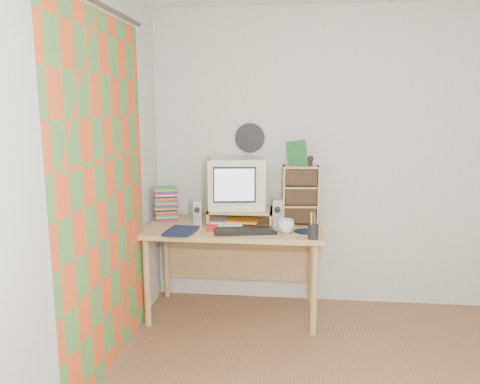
% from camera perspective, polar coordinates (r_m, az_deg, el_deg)
% --- Properties ---
extents(back_wall, '(3.50, 0.00, 3.50)m').
position_cam_1_polar(back_wall, '(4.05, 14.48, 3.78)').
color(back_wall, silver).
rests_on(back_wall, floor).
extents(left_wall, '(0.00, 3.50, 3.50)m').
position_cam_1_polar(left_wall, '(2.55, -20.98, -0.46)').
color(left_wall, silver).
rests_on(left_wall, floor).
extents(curtain, '(0.00, 2.20, 2.20)m').
position_cam_1_polar(curtain, '(2.98, -16.03, -0.60)').
color(curtain, '#E55020').
rests_on(curtain, left_wall).
extents(wall_disc, '(0.25, 0.02, 0.25)m').
position_cam_1_polar(wall_disc, '(3.98, 1.21, 6.60)').
color(wall_disc, black).
rests_on(wall_disc, back_wall).
extents(desk, '(1.40, 0.70, 0.75)m').
position_cam_1_polar(desk, '(3.86, -0.69, -5.85)').
color(desk, tan).
rests_on(desk, floor).
extents(monitor_riser, '(0.52, 0.30, 0.12)m').
position_cam_1_polar(monitor_riser, '(3.83, 0.11, -2.43)').
color(monitor_riser, tan).
rests_on(monitor_riser, desk).
extents(crt_monitor, '(0.49, 0.49, 0.41)m').
position_cam_1_polar(crt_monitor, '(3.84, -0.39, 1.12)').
color(crt_monitor, beige).
rests_on(crt_monitor, monitor_riser).
extents(speaker_left, '(0.08, 0.08, 0.19)m').
position_cam_1_polar(speaker_left, '(3.83, -5.16, -2.47)').
color(speaker_left, '#AAABAF').
rests_on(speaker_left, desk).
extents(speaker_right, '(0.08, 0.08, 0.21)m').
position_cam_1_polar(speaker_right, '(3.77, 4.59, -2.49)').
color(speaker_right, '#AAABAF').
rests_on(speaker_right, desk).
extents(keyboard, '(0.49, 0.24, 0.03)m').
position_cam_1_polar(keyboard, '(3.55, 0.65, -4.78)').
color(keyboard, black).
rests_on(keyboard, desk).
extents(dvd_stack, '(0.21, 0.17, 0.26)m').
position_cam_1_polar(dvd_stack, '(3.97, -8.97, -1.59)').
color(dvd_stack, brown).
rests_on(dvd_stack, desk).
extents(cd_rack, '(0.30, 0.17, 0.48)m').
position_cam_1_polar(cd_rack, '(3.81, 7.38, -0.38)').
color(cd_rack, tan).
rests_on(cd_rack, desk).
extents(mug, '(0.15, 0.15, 0.10)m').
position_cam_1_polar(mug, '(3.57, 5.58, -4.15)').
color(mug, silver).
rests_on(mug, desk).
extents(diary, '(0.28, 0.22, 0.05)m').
position_cam_1_polar(diary, '(3.63, -8.79, -4.43)').
color(diary, '#101D3C').
rests_on(diary, desk).
extents(mousepad, '(0.19, 0.19, 0.00)m').
position_cam_1_polar(mousepad, '(3.63, 8.00, -4.79)').
color(mousepad, black).
rests_on(mousepad, desk).
extents(pen_cup, '(0.08, 0.08, 0.15)m').
position_cam_1_polar(pen_cup, '(3.43, 8.90, -4.44)').
color(pen_cup, black).
rests_on(pen_cup, desk).
extents(papers, '(0.32, 0.25, 0.04)m').
position_cam_1_polar(papers, '(3.83, -0.76, -3.57)').
color(papers, beige).
rests_on(papers, desk).
extents(red_box, '(0.09, 0.07, 0.04)m').
position_cam_1_polar(red_box, '(3.62, -3.41, -4.39)').
color(red_box, red).
rests_on(red_box, desk).
extents(game_box, '(0.16, 0.06, 0.20)m').
position_cam_1_polar(game_box, '(3.78, 6.97, 4.72)').
color(game_box, '#18572A').
rests_on(game_box, cd_rack).
extents(webcam, '(0.05, 0.05, 0.08)m').
position_cam_1_polar(webcam, '(3.76, 8.60, 3.77)').
color(webcam, black).
rests_on(webcam, cd_rack).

